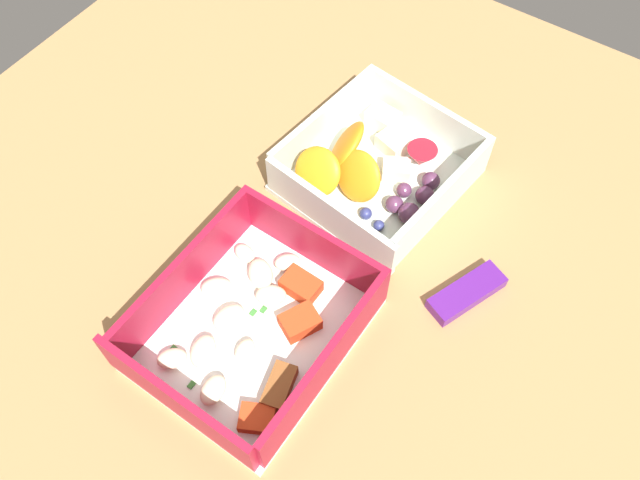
# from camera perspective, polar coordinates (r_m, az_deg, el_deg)

# --- Properties ---
(table_surface) EXTENTS (0.80, 0.80, 0.02)m
(table_surface) POSITION_cam_1_polar(r_m,az_deg,el_deg) (0.59, -0.69, -1.63)
(table_surface) COLOR #9E7547
(table_surface) RESTS_ON ground
(pasta_container) EXTENTS (0.18, 0.15, 0.06)m
(pasta_container) POSITION_cam_1_polar(r_m,az_deg,el_deg) (0.54, -5.78, -7.34)
(pasta_container) COLOR white
(pasta_container) RESTS_ON table_surface
(fruit_bowl) EXTENTS (0.17, 0.16, 0.06)m
(fruit_bowl) POSITION_cam_1_polar(r_m,az_deg,el_deg) (0.62, 4.75, 6.20)
(fruit_bowl) COLOR silver
(fruit_bowl) RESTS_ON table_surface
(candy_bar) EXTENTS (0.07, 0.05, 0.01)m
(candy_bar) POSITION_cam_1_polar(r_m,az_deg,el_deg) (0.57, 12.55, -4.48)
(candy_bar) COLOR #51197A
(candy_bar) RESTS_ON table_surface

